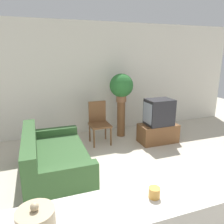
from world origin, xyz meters
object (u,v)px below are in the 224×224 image
at_px(wooden_chair, 99,121).
at_px(potted_plant, 121,86).
at_px(television, 159,112).
at_px(couch, 54,161).
at_px(decorative_bowl, 36,218).

xyz_separation_m(wooden_chair, potted_plant, (0.62, 0.21, 0.72)).
bearing_deg(wooden_chair, television, -19.15).
distance_m(couch, wooden_chair, 1.59).
bearing_deg(television, decorative_bowl, -132.48).
bearing_deg(potted_plant, couch, -142.21).
bearing_deg(television, couch, -163.78).
xyz_separation_m(potted_plant, decorative_bowl, (-1.97, -3.50, -0.22)).
relative_size(wooden_chair, potted_plant, 1.41).
bearing_deg(decorative_bowl, wooden_chair, 67.71).
height_order(potted_plant, decorative_bowl, potted_plant).
relative_size(potted_plant, decorative_bowl, 2.80).
bearing_deg(decorative_bowl, television, 47.52).
height_order(television, decorative_bowl, decorative_bowl).
xyz_separation_m(couch, potted_plant, (1.72, 1.33, 0.96)).
bearing_deg(decorative_bowl, potted_plant, 60.62).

